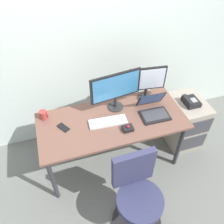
# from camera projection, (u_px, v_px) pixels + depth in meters

# --- Properties ---
(ground_plane) EXTENTS (8.00, 8.00, 0.00)m
(ground_plane) POSITION_uv_depth(u_px,v_px,m) (112.00, 159.00, 3.05)
(ground_plane) COLOR slate
(back_wall) EXTENTS (6.00, 0.10, 2.80)m
(back_wall) POSITION_uv_depth(u_px,v_px,m) (93.00, 35.00, 2.56)
(back_wall) COLOR silver
(back_wall) RESTS_ON ground
(desk) EXTENTS (1.62, 0.72, 0.74)m
(desk) POSITION_uv_depth(u_px,v_px,m) (112.00, 125.00, 2.58)
(desk) COLOR brown
(desk) RESTS_ON ground
(file_cabinet) EXTENTS (0.42, 0.53, 0.67)m
(file_cabinet) POSITION_uv_depth(u_px,v_px,m) (184.00, 122.00, 3.07)
(file_cabinet) COLOR gray
(file_cabinet) RESTS_ON ground
(desk_phone) EXTENTS (0.17, 0.20, 0.09)m
(desk_phone) POSITION_uv_depth(u_px,v_px,m) (191.00, 102.00, 2.80)
(desk_phone) COLOR black
(desk_phone) RESTS_ON file_cabinet
(office_chair) EXTENTS (0.52, 0.52, 0.96)m
(office_chair) POSITION_uv_depth(u_px,v_px,m) (137.00, 198.00, 2.21)
(office_chair) COLOR black
(office_chair) RESTS_ON ground
(monitor_main) EXTENTS (0.58, 0.18, 0.46)m
(monitor_main) POSITION_uv_depth(u_px,v_px,m) (116.00, 88.00, 2.48)
(monitor_main) COLOR #262628
(monitor_main) RESTS_ON desk
(monitor_side) EXTENTS (0.43, 0.18, 0.43)m
(monitor_side) POSITION_uv_depth(u_px,v_px,m) (147.00, 81.00, 2.62)
(monitor_side) COLOR #262628
(monitor_side) RESTS_ON desk
(keyboard) EXTENTS (0.42, 0.16, 0.03)m
(keyboard) POSITION_uv_depth(u_px,v_px,m) (108.00, 122.00, 2.49)
(keyboard) COLOR silver
(keyboard) RESTS_ON desk
(laptop) EXTENTS (0.32, 0.33, 0.22)m
(laptop) POSITION_uv_depth(u_px,v_px,m) (153.00, 109.00, 2.58)
(laptop) COLOR black
(laptop) RESTS_ON desk
(trackball_mouse) EXTENTS (0.11, 0.09, 0.07)m
(trackball_mouse) POSITION_uv_depth(u_px,v_px,m) (128.00, 128.00, 2.41)
(trackball_mouse) COLOR black
(trackball_mouse) RESTS_ON desk
(coffee_mug) EXTENTS (0.09, 0.08, 0.10)m
(coffee_mug) POSITION_uv_depth(u_px,v_px,m) (44.00, 115.00, 2.51)
(coffee_mug) COLOR #983330
(coffee_mug) RESTS_ON desk
(cell_phone) EXTENTS (0.13, 0.16, 0.01)m
(cell_phone) POSITION_uv_depth(u_px,v_px,m) (63.00, 128.00, 2.44)
(cell_phone) COLOR black
(cell_phone) RESTS_ON desk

